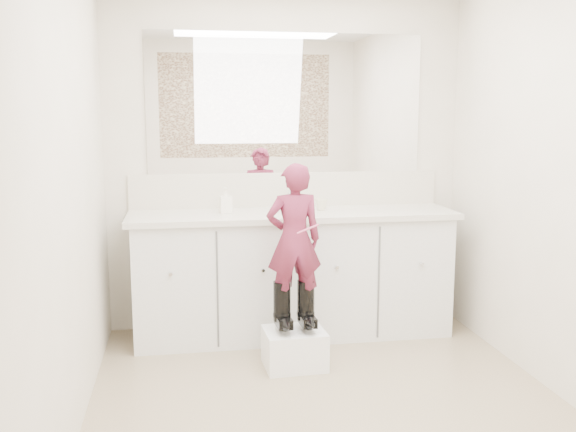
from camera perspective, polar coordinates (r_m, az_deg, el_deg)
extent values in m
plane|color=#887759|center=(3.60, 3.91, -16.79)|extent=(3.00, 3.00, 0.00)
plane|color=beige|center=(4.73, -0.15, 4.62)|extent=(2.60, 0.00, 2.60)
plane|color=beige|center=(1.86, 15.10, -2.88)|extent=(2.60, 0.00, 2.60)
plane|color=beige|center=(3.22, -19.01, 1.95)|extent=(0.00, 3.00, 3.00)
plane|color=beige|center=(3.78, 23.67, 2.70)|extent=(0.00, 3.00, 3.00)
cube|color=silver|center=(4.59, 0.42, -5.35)|extent=(2.20, 0.55, 0.85)
cube|color=beige|center=(4.48, 0.46, 0.12)|extent=(2.28, 0.58, 0.04)
cube|color=beige|center=(4.73, -0.12, 2.37)|extent=(2.28, 0.03, 0.25)
cube|color=white|center=(4.70, -0.13, 9.96)|extent=(2.00, 0.02, 1.00)
cube|color=#472819|center=(1.83, 15.57, 11.13)|extent=(2.00, 0.01, 1.20)
cylinder|color=silver|center=(4.63, 0.10, 1.29)|extent=(0.08, 0.08, 0.10)
imported|color=beige|center=(4.56, 2.97, 1.03)|extent=(0.10, 0.10, 0.08)
imported|color=white|center=(4.44, -5.59, 1.41)|extent=(0.09, 0.09, 0.18)
cube|color=white|center=(4.09, 0.57, -11.69)|extent=(0.39, 0.33, 0.24)
imported|color=#B1365C|center=(3.92, 0.54, -2.13)|extent=(0.35, 0.24, 0.94)
cylinder|color=#E25883|center=(3.84, 1.78, -1.16)|extent=(0.14, 0.02, 0.06)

